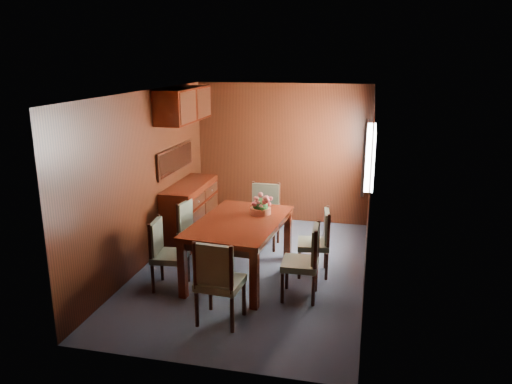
% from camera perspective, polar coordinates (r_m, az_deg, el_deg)
% --- Properties ---
extents(ground, '(4.50, 4.50, 0.00)m').
position_cam_1_polar(ground, '(6.94, -0.43, -8.88)').
color(ground, '#313642').
rests_on(ground, ground).
extents(room_shell, '(3.06, 4.52, 2.41)m').
position_cam_1_polar(room_shell, '(6.79, -0.66, 5.02)').
color(room_shell, black).
rests_on(room_shell, ground).
extents(sideboard, '(0.48, 1.40, 0.90)m').
position_cam_1_polar(sideboard, '(8.02, -7.48, -2.16)').
color(sideboard, '#391007').
rests_on(sideboard, ground).
extents(dining_table, '(1.18, 1.76, 0.78)m').
position_cam_1_polar(dining_table, '(6.50, -1.89, -4.21)').
color(dining_table, '#391007').
rests_on(dining_table, ground).
extents(chair_left_near, '(0.45, 0.47, 0.90)m').
position_cam_1_polar(chair_left_near, '(6.37, -10.41, -6.54)').
color(chair_left_near, black).
rests_on(chair_left_near, ground).
extents(chair_left_far, '(0.44, 0.46, 0.86)m').
position_cam_1_polar(chair_left_far, '(7.21, -7.42, -3.98)').
color(chair_left_far, black).
rests_on(chair_left_far, ground).
extents(chair_right_near, '(0.44, 0.46, 0.93)m').
position_cam_1_polar(chair_right_near, '(6.03, 5.75, -7.49)').
color(chair_right_near, black).
rests_on(chair_right_near, ground).
extents(chair_right_far, '(0.46, 0.48, 0.90)m').
position_cam_1_polar(chair_right_far, '(6.70, 7.17, -5.30)').
color(chair_right_far, black).
rests_on(chair_right_far, ground).
extents(chair_head, '(0.50, 0.48, 0.99)m').
position_cam_1_polar(chair_head, '(5.43, -4.40, -9.77)').
color(chair_head, black).
rests_on(chair_head, ground).
extents(chair_foot, '(0.47, 0.45, 0.97)m').
position_cam_1_polar(chair_foot, '(7.64, 0.96, -2.24)').
color(chair_foot, black).
rests_on(chair_foot, ground).
extents(flower_centerpiece, '(0.30, 0.30, 0.30)m').
position_cam_1_polar(flower_centerpiece, '(6.69, 0.52, -1.32)').
color(flower_centerpiece, '#B45A37').
rests_on(flower_centerpiece, dining_table).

